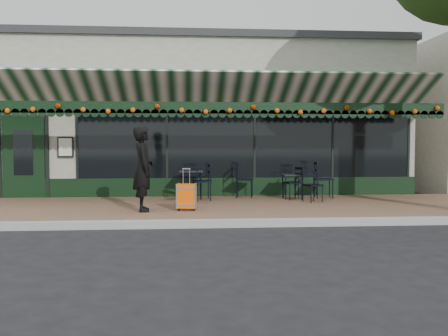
{
  "coord_description": "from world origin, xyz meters",
  "views": [
    {
      "loc": [
        -0.44,
        -9.0,
        1.6
      ],
      "look_at": [
        0.37,
        1.6,
        1.04
      ],
      "focal_mm": 38.0,
      "sensor_mm": 36.0,
      "label": 1
    }
  ],
  "objects": [
    {
      "name": "ground",
      "position": [
        0.0,
        0.0,
        0.0
      ],
      "size": [
        80.0,
        80.0,
        0.0
      ],
      "primitive_type": "plane",
      "color": "black",
      "rests_on": "ground"
    },
    {
      "name": "suitcase",
      "position": [
        -0.47,
        1.21,
        0.45
      ],
      "size": [
        0.43,
        0.28,
        0.9
      ],
      "rotation": [
        0.0,
        0.0,
        -0.16
      ],
      "color": "#FF5A08",
      "rests_on": "sidewalk"
    },
    {
      "name": "restaurant_building",
      "position": [
        0.0,
        7.84,
        2.27
      ],
      "size": [
        12.0,
        9.6,
        4.5
      ],
      "color": "gray",
      "rests_on": "ground"
    },
    {
      "name": "chair_b_right",
      "position": [
        1.06,
        3.48,
        0.62
      ],
      "size": [
        0.56,
        0.56,
        0.95
      ],
      "primitive_type": null,
      "rotation": [
        0.0,
        0.0,
        1.38
      ],
      "color": "black",
      "rests_on": "sidewalk"
    },
    {
      "name": "curb",
      "position": [
        0.0,
        -0.08,
        0.07
      ],
      "size": [
        18.0,
        0.16,
        0.15
      ],
      "primitive_type": "cube",
      "color": "#9E9E99",
      "rests_on": "ground"
    },
    {
      "name": "cafe_table_b",
      "position": [
        -0.36,
        3.35,
        0.82
      ],
      "size": [
        0.61,
        0.61,
        0.75
      ],
      "color": "black",
      "rests_on": "sidewalk"
    },
    {
      "name": "sidewalk",
      "position": [
        0.0,
        2.0,
        0.07
      ],
      "size": [
        18.0,
        4.0,
        0.15
      ],
      "primitive_type": "cube",
      "color": "brown",
      "rests_on": "ground"
    },
    {
      "name": "cafe_table_a",
      "position": [
        2.29,
        3.18,
        0.73
      ],
      "size": [
        0.52,
        0.52,
        0.64
      ],
      "color": "black",
      "rests_on": "sidewalk"
    },
    {
      "name": "woman",
      "position": [
        -1.39,
        1.17,
        1.06
      ],
      "size": [
        0.54,
        0.72,
        1.82
      ],
      "primitive_type": "imported",
      "rotation": [
        0.0,
        0.0,
        1.73
      ],
      "color": "black",
      "rests_on": "sidewalk"
    },
    {
      "name": "chair_a_left",
      "position": [
        2.27,
        3.02,
        0.57
      ],
      "size": [
        0.52,
        0.52,
        0.85
      ],
      "primitive_type": null,
      "rotation": [
        0.0,
        0.0,
        -1.31
      ],
      "color": "black",
      "rests_on": "sidewalk"
    },
    {
      "name": "chair_a_right",
      "position": [
        3.16,
        3.28,
        0.64
      ],
      "size": [
        0.53,
        0.53,
        0.97
      ],
      "primitive_type": null,
      "rotation": [
        0.0,
        0.0,
        1.48
      ],
      "color": "black",
      "rests_on": "sidewalk"
    },
    {
      "name": "chair_a_front",
      "position": [
        2.63,
        2.44,
        0.56
      ],
      "size": [
        0.54,
        0.54,
        0.82
      ],
      "primitive_type": null,
      "rotation": [
        0.0,
        0.0,
        0.39
      ],
      "color": "black",
      "rests_on": "sidewalk"
    },
    {
      "name": "chair_b_front",
      "position": [
        -0.43,
        2.51,
        0.58
      ],
      "size": [
        0.53,
        0.53,
        0.86
      ],
      "primitive_type": null,
      "rotation": [
        0.0,
        0.0,
        -0.29
      ],
      "color": "black",
      "rests_on": "sidewalk"
    },
    {
      "name": "chair_b_left",
      "position": [
        -0.08,
        3.03,
        0.62
      ],
      "size": [
        0.51,
        0.51,
        0.94
      ],
      "primitive_type": null,
      "rotation": [
        0.0,
        0.0,
        -1.47
      ],
      "color": "black",
      "rests_on": "sidewalk"
    }
  ]
}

